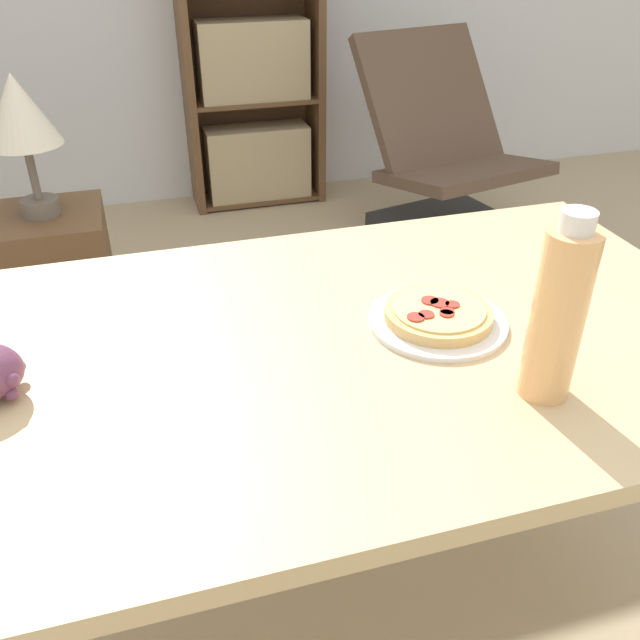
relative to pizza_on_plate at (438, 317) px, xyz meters
The scene contains 8 objects.
ground_plane 0.74m from the pizza_on_plate, behind, with size 14.00×14.00×0.00m, color tan.
dining_table 0.18m from the pizza_on_plate, behind, with size 1.37×0.86×0.72m.
pizza_on_plate is the anchor object (origin of this frame).
drink_bottle 0.26m from the pizza_on_plate, 72.00° to the right, with size 0.08×0.08×0.29m.
lounge_chair_far 2.01m from the pizza_on_plate, 63.06° to the left, with size 0.75×0.88×0.88m.
bookshelf 2.47m from the pizza_on_plate, 86.22° to the left, with size 0.67×0.27×1.54m.
side_table 1.44m from the pizza_on_plate, 123.42° to the left, with size 0.34×0.34×0.56m.
table_lamp 1.37m from the pizza_on_plate, 123.42° to the left, with size 0.21×0.21×0.41m.
Camera 1 is at (-0.40, -0.91, 1.36)m, focal length 38.00 mm.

